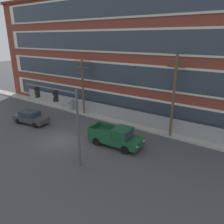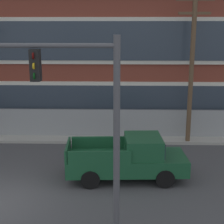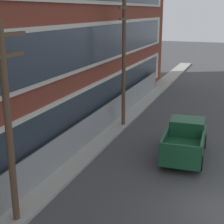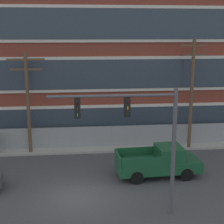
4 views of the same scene
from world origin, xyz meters
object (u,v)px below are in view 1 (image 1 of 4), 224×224
(traffic_signal_mast, at_px, (61,109))
(pickup_truck_dark_green, at_px, (116,137))
(utility_pole_midblock, at_px, (174,94))
(electrical_cabinet, at_px, (71,105))
(sedan_dark_grey, at_px, (31,117))
(utility_pole_near_corner, at_px, (83,84))

(traffic_signal_mast, height_order, pickup_truck_dark_green, traffic_signal_mast)
(utility_pole_midblock, bearing_deg, traffic_signal_mast, -121.23)
(electrical_cabinet, bearing_deg, sedan_dark_grey, -95.32)
(utility_pole_near_corner, relative_size, electrical_cabinet, 4.52)
(utility_pole_near_corner, bearing_deg, sedan_dark_grey, -116.80)
(pickup_truck_dark_green, xyz_separation_m, sedan_dark_grey, (-11.84, -1.15, -0.14))
(pickup_truck_dark_green, xyz_separation_m, utility_pole_near_corner, (-8.72, 5.04, 3.33))
(utility_pole_near_corner, height_order, utility_pole_midblock, utility_pole_midblock)
(electrical_cabinet, bearing_deg, traffic_signal_mast, -46.97)
(pickup_truck_dark_green, distance_m, electrical_cabinet, 12.34)
(sedan_dark_grey, xyz_separation_m, utility_pole_midblock, (15.38, 6.03, 3.86))
(utility_pole_midblock, height_order, electrical_cabinet, utility_pole_midblock)
(utility_pole_near_corner, xyz_separation_m, electrical_cabinet, (-2.55, 0.01, -3.42))
(pickup_truck_dark_green, relative_size, utility_pole_midblock, 0.63)
(pickup_truck_dark_green, distance_m, utility_pole_near_corner, 10.60)
(pickup_truck_dark_green, height_order, sedan_dark_grey, pickup_truck_dark_green)
(pickup_truck_dark_green, bearing_deg, traffic_signal_mast, -115.64)
(sedan_dark_grey, distance_m, utility_pole_midblock, 16.97)
(pickup_truck_dark_green, xyz_separation_m, electrical_cabinet, (-11.26, 5.05, -0.09))
(utility_pole_near_corner, bearing_deg, electrical_cabinet, 179.69)
(utility_pole_near_corner, bearing_deg, traffic_signal_mast, -56.11)
(pickup_truck_dark_green, relative_size, utility_pole_near_corner, 0.71)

